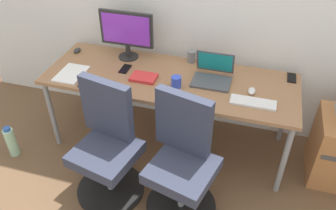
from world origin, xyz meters
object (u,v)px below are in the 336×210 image
Objects in this scene: office_chair_left at (107,147)px; open_laptop at (213,74)px; water_bottle_on_floor at (11,142)px; coffee_mug at (176,82)px; desktop_monitor at (127,32)px; office_chair_right at (182,163)px.

open_laptop is at bearing 47.28° from office_chair_left.
water_bottle_on_floor is 3.37× the size of coffee_mug.
desktop_monitor is 5.22× the size of coffee_mug.
coffee_mug is at bearing -143.94° from open_laptop.
office_chair_left is at bearing -127.26° from coffee_mug.
office_chair_left is 1.03m from desktop_monitor.
desktop_monitor is at bearing 169.15° from open_laptop.
coffee_mug is at bearing 110.27° from office_chair_right.
office_chair_right is 0.79m from open_laptop.
open_laptop is (0.07, 0.71, 0.34)m from office_chair_right.
office_chair_left is 3.03× the size of open_laptop.
office_chair_right reaches higher than open_laptop.
water_bottle_on_floor is 1.58m from coffee_mug.
desktop_monitor is 0.84m from open_laptop.
office_chair_left reaches higher than open_laptop.
water_bottle_on_floor is at bearing -159.06° from open_laptop.
desktop_monitor is (0.85, 0.78, 0.82)m from water_bottle_on_floor.
office_chair_right is 3.03× the size of water_bottle_on_floor.
desktop_monitor is at bearing 99.67° from office_chair_left.
office_chair_left is 3.03× the size of water_bottle_on_floor.
office_chair_left is 0.59m from office_chair_right.
water_bottle_on_floor is 1.00× the size of open_laptop.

